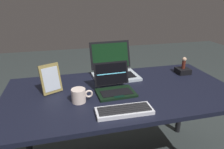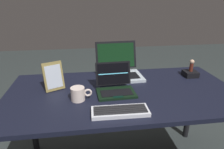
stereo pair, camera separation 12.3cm
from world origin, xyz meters
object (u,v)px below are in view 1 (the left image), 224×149
at_px(figurine, 184,62).
at_px(figurine_stand, 183,71).
at_px(laptop_front, 115,87).
at_px(photo_frame, 51,79).
at_px(external_keyboard, 124,111).
at_px(laptop_rear, 114,70).
at_px(coffee_mug, 79,95).

bearing_deg(figurine, figurine_stand, -90.00).
xyz_separation_m(laptop_front, figurine_stand, (0.62, 0.19, -0.02)).
distance_m(photo_frame, figurine_stand, 1.03).
height_order(external_keyboard, photo_frame, photo_frame).
height_order(external_keyboard, figurine_stand, figurine_stand).
xyz_separation_m(laptop_rear, coffee_mug, (-0.31, -0.35, -0.01)).
bearing_deg(coffee_mug, external_keyboard, -38.76).
bearing_deg(coffee_mug, figurine_stand, 17.40).
bearing_deg(laptop_rear, external_keyboard, -98.80).
xyz_separation_m(external_keyboard, coffee_mug, (-0.22, 0.18, 0.03)).
height_order(laptop_front, external_keyboard, laptop_front).
distance_m(figurine_stand, coffee_mug, 0.90).
bearing_deg(laptop_front, photo_frame, 167.05).
height_order(laptop_front, photo_frame, photo_frame).
distance_m(laptop_front, coffee_mug, 0.25).
bearing_deg(external_keyboard, figurine, 35.24).
bearing_deg(laptop_rear, figurine, -8.28).
bearing_deg(figurine_stand, laptop_front, -162.70).
relative_size(laptop_front, photo_frame, 1.30).
relative_size(laptop_rear, photo_frame, 1.83).
height_order(laptop_rear, figurine_stand, laptop_rear).
xyz_separation_m(figurine, coffee_mug, (-0.86, -0.27, -0.05)).
xyz_separation_m(laptop_front, external_keyboard, (-0.01, -0.25, -0.03)).
distance_m(external_keyboard, photo_frame, 0.52).
xyz_separation_m(external_keyboard, figurine, (0.64, 0.45, 0.08)).
bearing_deg(coffee_mug, photo_frame, 133.96).
bearing_deg(figurine_stand, photo_frame, -174.23).
xyz_separation_m(laptop_rear, photo_frame, (-0.47, -0.18, 0.04)).
bearing_deg(photo_frame, figurine, 5.77).
relative_size(laptop_front, figurine_stand, 2.48).
bearing_deg(laptop_front, laptop_rear, 75.75).
height_order(external_keyboard, figurine, figurine).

